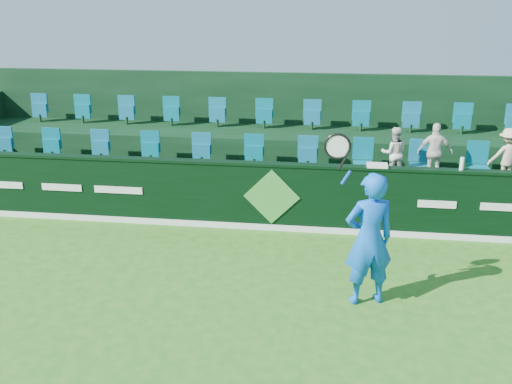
# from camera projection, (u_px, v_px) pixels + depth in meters

# --- Properties ---
(ground) EXTENTS (60.00, 60.00, 0.00)m
(ground) POSITION_uv_depth(u_px,v_px,m) (238.00, 340.00, 7.58)
(ground) COLOR #256D1A
(ground) RESTS_ON ground
(sponsor_hoarding) EXTENTS (16.00, 0.25, 1.35)m
(sponsor_hoarding) POSITION_uv_depth(u_px,v_px,m) (272.00, 196.00, 11.13)
(sponsor_hoarding) COLOR black
(sponsor_hoarding) RESTS_ON ground
(stand_tier_front) EXTENTS (16.00, 2.00, 0.80)m
(stand_tier_front) POSITION_uv_depth(u_px,v_px,m) (278.00, 192.00, 12.25)
(stand_tier_front) COLOR black
(stand_tier_front) RESTS_ON ground
(stand_tier_back) EXTENTS (16.00, 1.80, 1.30)m
(stand_tier_back) POSITION_uv_depth(u_px,v_px,m) (286.00, 158.00, 13.96)
(stand_tier_back) COLOR black
(stand_tier_back) RESTS_ON ground
(stand_rear) EXTENTS (16.00, 4.10, 2.60)m
(stand_rear) POSITION_uv_depth(u_px,v_px,m) (288.00, 132.00, 14.19)
(stand_rear) COLOR black
(stand_rear) RESTS_ON ground
(seat_row_front) EXTENTS (13.50, 0.50, 0.60)m
(seat_row_front) POSITION_uv_depth(u_px,v_px,m) (280.00, 156.00, 12.40)
(seat_row_front) COLOR #116482
(seat_row_front) RESTS_ON stand_tier_front
(seat_row_back) EXTENTS (13.50, 0.50, 0.60)m
(seat_row_back) POSITION_uv_depth(u_px,v_px,m) (288.00, 118.00, 13.94)
(seat_row_back) COLOR #116482
(seat_row_back) RESTS_ON stand_tier_back
(tennis_player) EXTENTS (1.20, 0.69, 2.66)m
(tennis_player) POSITION_uv_depth(u_px,v_px,m) (369.00, 239.00, 8.25)
(tennis_player) COLOR blue
(tennis_player) RESTS_ON ground
(spectator_left) EXTENTS (0.55, 0.45, 1.08)m
(spectator_left) POSITION_uv_depth(u_px,v_px,m) (394.00, 153.00, 11.66)
(spectator_left) COLOR silver
(spectator_left) RESTS_ON stand_tier_front
(spectator_middle) EXTENTS (0.71, 0.33, 1.19)m
(spectator_middle) POSITION_uv_depth(u_px,v_px,m) (435.00, 152.00, 11.54)
(spectator_middle) COLOR silver
(spectator_middle) RESTS_ON stand_tier_front
(spectator_right) EXTENTS (0.77, 0.49, 1.13)m
(spectator_right) POSITION_uv_depth(u_px,v_px,m) (507.00, 156.00, 11.36)
(spectator_right) COLOR beige
(spectator_right) RESTS_ON stand_tier_front
(towel) EXTENTS (0.38, 0.25, 0.06)m
(towel) POSITION_uv_depth(u_px,v_px,m) (377.00, 165.00, 10.65)
(towel) COLOR white
(towel) RESTS_ON sponsor_hoarding
(drinks_bottle) EXTENTS (0.08, 0.08, 0.24)m
(drinks_bottle) POSITION_uv_depth(u_px,v_px,m) (462.00, 164.00, 10.42)
(drinks_bottle) COLOR white
(drinks_bottle) RESTS_ON sponsor_hoarding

